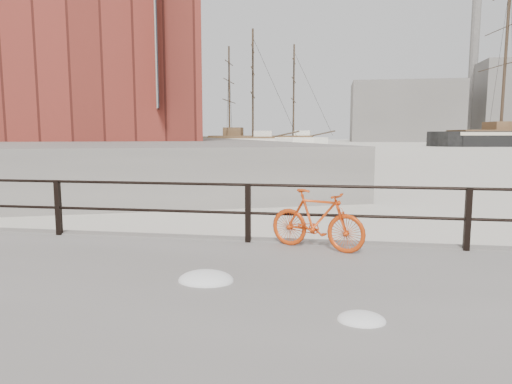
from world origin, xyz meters
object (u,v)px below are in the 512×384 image
at_px(workboat_near, 84,159).
at_px(workboat_far, 84,154).
at_px(bicycle, 317,220).
at_px(schooner_left, 217,148).
at_px(schooner_mid, 261,146).

relative_size(workboat_near, workboat_far, 0.88).
bearing_deg(bicycle, schooner_left, 127.33).
distance_m(bicycle, schooner_mid, 78.42).
xyz_separation_m(schooner_left, workboat_far, (-8.93, -25.44, 0.00)).
distance_m(schooner_left, workboat_near, 34.80).
relative_size(bicycle, workboat_far, 0.13).
relative_size(schooner_mid, workboat_far, 2.21).
bearing_deg(bicycle, schooner_mid, 121.12).
bearing_deg(schooner_mid, workboat_near, -102.01).
height_order(bicycle, schooner_left, schooner_left).
distance_m(schooner_mid, workboat_near, 47.11).
bearing_deg(workboat_far, bicycle, -99.55).
distance_m(bicycle, schooner_left, 68.29).
bearing_deg(workboat_near, bicycle, -97.86).
bearing_deg(bicycle, workboat_far, 145.79).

